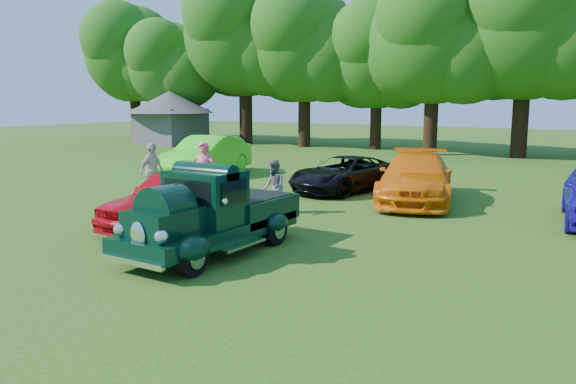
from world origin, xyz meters
The scene contains 11 objects.
ground centered at (0.00, 0.00, 0.00)m, with size 120.00×120.00×0.00m, color #234C11.
hero_pickup centered at (0.19, -0.36, 0.77)m, with size 2.11×4.53×1.77m.
red_convertible centered at (-2.23, 1.05, 0.76)m, with size 1.80×4.46×1.52m, color red.
back_car_lime centered at (-8.12, 9.02, 0.85)m, with size 1.81×5.18×1.71m, color #35DB1D.
back_car_black centered at (-1.15, 8.38, 0.63)m, with size 2.08×4.51×1.25m, color black.
back_car_orange centered at (1.70, 7.78, 0.78)m, with size 2.19×5.40×1.57m, color orange.
spectator_pink centered at (-3.47, 3.56, 0.98)m, with size 0.72×0.47×1.97m, color #E75F85.
spectator_grey centered at (-1.06, 3.79, 0.77)m, with size 0.75×0.58×1.54m, color slate.
spectator_white centered at (-5.67, 3.51, 0.93)m, with size 1.09×0.46×1.87m, color beige.
gazebo centered at (-22.00, 21.00, 2.40)m, with size 6.40×6.40×3.90m.
tree_line centered at (0.08, 24.00, 6.95)m, with size 63.64×9.08×12.22m.
Camera 1 is at (7.87, -9.29, 3.21)m, focal length 35.00 mm.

